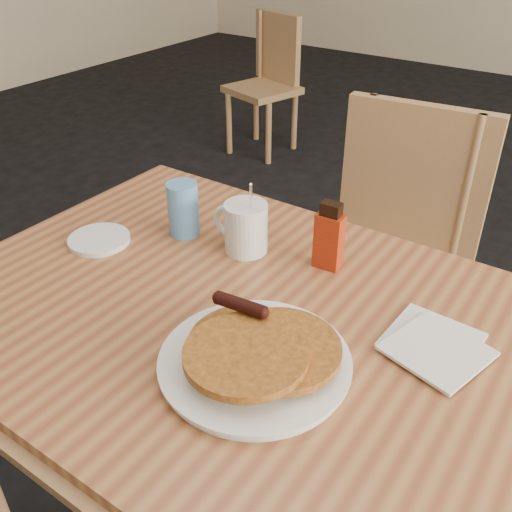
{
  "coord_description": "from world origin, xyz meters",
  "views": [
    {
      "loc": [
        0.54,
        -0.73,
        1.41
      ],
      "look_at": [
        0.02,
        0.03,
        0.82
      ],
      "focal_mm": 40.0,
      "sensor_mm": 36.0,
      "label": 1
    }
  ],
  "objects": [
    {
      "name": "pancake_plate",
      "position": [
        0.15,
        -0.16,
        0.77
      ],
      "size": [
        0.32,
        0.32,
        0.09
      ],
      "rotation": [
        0.0,
        0.0,
        -0.32
      ],
      "color": "silver",
      "rests_on": "main_table"
    },
    {
      "name": "chair_wall_extra",
      "position": [
        -1.42,
        2.25,
        0.49
      ],
      "size": [
        0.45,
        0.46,
        0.82
      ],
      "rotation": [
        0.0,
        0.0,
        -0.27
      ],
      "color": "#9E6F4A",
      "rests_on": "floor"
    },
    {
      "name": "blue_tumbler",
      "position": [
        -0.24,
        0.11,
        0.81
      ],
      "size": [
        0.09,
        0.09,
        0.12
      ],
      "primitive_type": "cylinder",
      "rotation": [
        0.0,
        0.0,
        0.34
      ],
      "color": "#558DC9",
      "rests_on": "main_table"
    },
    {
      "name": "main_table",
      "position": [
        0.08,
        -0.05,
        0.71
      ],
      "size": [
        1.3,
        0.88,
        0.75
      ],
      "rotation": [
        0.0,
        0.0,
        0.0
      ],
      "color": "#A06538",
      "rests_on": "floor"
    },
    {
      "name": "napkin_stack",
      "position": [
        0.37,
        0.06,
        0.76
      ],
      "size": [
        0.19,
        0.2,
        0.01
      ],
      "rotation": [
        0.0,
        0.0,
        -0.05
      ],
      "color": "silver",
      "rests_on": "main_table"
    },
    {
      "name": "coffee_mug",
      "position": [
        -0.08,
        0.13,
        0.81
      ],
      "size": [
        0.13,
        0.09,
        0.18
      ],
      "rotation": [
        0.0,
        0.0,
        0.09
      ],
      "color": "silver",
      "rests_on": "main_table"
    },
    {
      "name": "side_saucer",
      "position": [
        -0.37,
        -0.03,
        0.76
      ],
      "size": [
        0.14,
        0.14,
        0.01
      ],
      "primitive_type": "cylinder",
      "rotation": [
        0.0,
        0.0,
        -0.03
      ],
      "color": "silver",
      "rests_on": "main_table"
    },
    {
      "name": "syrup_bottle",
      "position": [
        0.1,
        0.18,
        0.82
      ],
      "size": [
        0.06,
        0.04,
        0.15
      ],
      "rotation": [
        0.0,
        0.0,
        0.07
      ],
      "color": "maroon",
      "rests_on": "main_table"
    },
    {
      "name": "chair_main_far",
      "position": [
        0.06,
        0.67,
        0.56
      ],
      "size": [
        0.46,
        0.46,
        0.94
      ],
      "rotation": [
        0.0,
        0.0,
        0.09
      ],
      "color": "#9E6F4A",
      "rests_on": "floor"
    }
  ]
}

